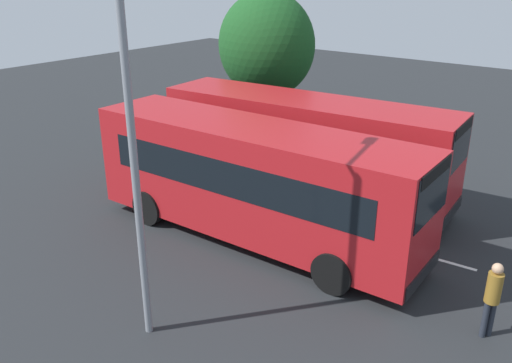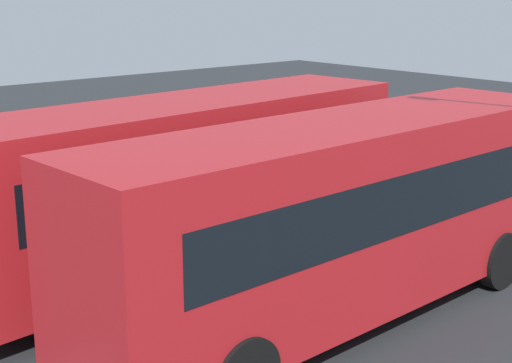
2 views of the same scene
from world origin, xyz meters
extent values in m
plane|color=#232628|center=(0.00, 0.00, 0.00)|extent=(63.76, 63.76, 0.00)
cube|color=#AD191E|center=(0.45, -1.75, 1.89)|extent=(10.06, 2.66, 3.02)
cube|color=black|center=(5.41, -1.61, 2.70)|extent=(0.18, 2.09, 1.27)
cube|color=black|center=(0.42, -0.60, 2.25)|extent=(8.39, 0.33, 0.97)
cube|color=black|center=(0.49, -2.91, 2.25)|extent=(8.39, 0.33, 0.97)
cube|color=black|center=(5.43, -1.61, 3.22)|extent=(0.16, 1.90, 0.32)
cube|color=black|center=(5.44, -1.61, 0.60)|extent=(0.16, 2.18, 0.36)
cylinder|color=black|center=(3.61, -0.54, 0.54)|extent=(1.09, 0.31, 1.09)
cylinder|color=black|center=(3.68, -2.78, 0.54)|extent=(1.09, 0.31, 1.09)
cylinder|color=black|center=(-2.78, -0.73, 0.54)|extent=(1.09, 0.31, 1.09)
cube|color=#AD191E|center=(-0.17, 1.83, 1.89)|extent=(10.15, 3.16, 3.02)
cube|color=black|center=(4.77, 2.22, 2.70)|extent=(0.29, 2.09, 1.27)
cube|color=black|center=(-0.26, 2.98, 2.25)|extent=(8.37, 0.75, 0.97)
cube|color=black|center=(-0.08, 0.68, 2.25)|extent=(8.37, 0.75, 0.97)
cube|color=black|center=(4.79, 2.23, 3.22)|extent=(0.25, 1.90, 0.32)
cube|color=black|center=(4.80, 2.23, 0.60)|extent=(0.27, 2.18, 0.36)
cylinder|color=black|center=(2.93, 3.20, 0.54)|extent=(1.11, 0.37, 1.09)
cylinder|color=black|center=(3.11, 0.96, 0.54)|extent=(1.11, 0.37, 1.09)
cylinder|color=black|center=(-3.45, 2.69, 0.54)|extent=(1.11, 0.37, 1.09)
cylinder|color=black|center=(-3.27, 0.45, 0.54)|extent=(1.11, 0.37, 1.09)
cube|color=silver|center=(0.00, 0.00, 0.00)|extent=(12.40, 0.99, 0.01)
camera|label=1|loc=(9.06, -12.77, 7.46)|focal=37.68mm
camera|label=2|loc=(-8.54, -9.97, 5.53)|focal=53.57mm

